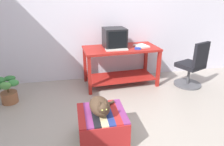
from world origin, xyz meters
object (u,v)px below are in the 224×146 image
Objects in this scene: keyboard at (117,49)px; potted_plant at (7,90)px; tv_monitor at (114,38)px; ottoman_with_blanket at (102,126)px; office_chair at (192,67)px; desk at (121,59)px; book at (142,46)px; cat at (100,106)px; stapler at (138,48)px.

potted_plant is at bearing -172.69° from keyboard.
ottoman_with_blanket is (-0.49, -1.59, -0.73)m from tv_monitor.
potted_plant is 0.50× the size of office_chair.
book is (0.39, -0.03, 0.25)m from desk.
desk is at bearing 60.67° from cat.
stapler is (0.26, -0.19, 0.25)m from desk.
office_chair is 1.13m from stapler.
potted_plant reaches higher than ottoman_with_blanket.
tv_monitor is at bearing 64.86° from cat.
keyboard is 0.96× the size of cat.
keyboard is 0.38m from stapler.
office_chair reaches higher than stapler.
ottoman_with_blanket is 1.36× the size of cat.
desk is 3.43× the size of cat.
ottoman_with_blanket is 0.64× the size of office_chair.
potted_plant is 3.31m from office_chair.
desk is 1.71m from ottoman_with_blanket.
ottoman_with_blanket is 5.17× the size of stapler.
office_chair reaches higher than book.
cat is 3.79× the size of stapler.
desk is 1.69m from cat.
book reaches higher than ottoman_with_blanket.
cat is at bearing -115.37° from desk.
tv_monitor is 1.59× the size of book.
desk is 1.37m from office_chair.
book is 0.21m from stapler.
office_chair is (1.31, -0.37, -0.12)m from desk.
office_chair reaches higher than potted_plant.
potted_plant is (-2.00, -0.36, -0.28)m from desk.
desk is 0.43m from tv_monitor.
keyboard is at bearing -93.40° from tv_monitor.
office_chair is (0.91, -0.35, -0.37)m from book.
potted_plant is at bearing -171.76° from tv_monitor.
book is 2.47m from potted_plant.
potted_plant is 2.33m from stapler.
book is 1.05m from office_chair.
desk is 0.47m from book.
ottoman_with_blanket is at bearing -114.91° from desk.
ottoman_with_blanket is 2.27m from office_chair.
desk is 5.42× the size of book.
book is at bearing -43.53° from office_chair.
tv_monitor reaches higher than desk.
cat is 0.94× the size of potted_plant.
stapler reaches higher than potted_plant.
cat is at bearing -151.02° from ottoman_with_blanket.
ottoman_with_blanket is at bearing -137.78° from book.
desk reaches higher than ottoman_with_blanket.
tv_monitor is 2.04m from potted_plant.
keyboard is (0.00, -0.19, -0.16)m from tv_monitor.
book is at bearing -22.39° from stapler.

